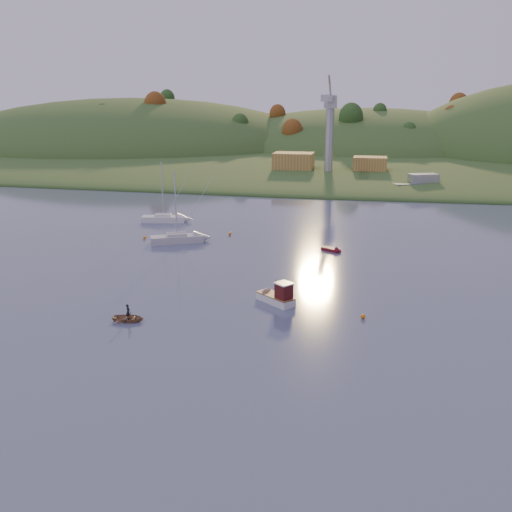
% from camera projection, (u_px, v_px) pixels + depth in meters
% --- Properties ---
extents(ground, '(500.00, 500.00, 0.00)m').
position_uv_depth(ground, '(166.00, 399.00, 43.14)').
color(ground, '#39475D').
rests_on(ground, ground).
extents(far_shore, '(620.00, 220.00, 1.50)m').
position_uv_depth(far_shore, '(344.00, 148.00, 260.02)').
color(far_shore, '#314D1E').
rests_on(far_shore, ground).
extents(shore_slope, '(640.00, 150.00, 7.00)m').
position_uv_depth(shore_slope, '(333.00, 163.00, 198.73)').
color(shore_slope, '#314D1E').
rests_on(shore_slope, ground).
extents(hill_left_far, '(120.00, 100.00, 32.00)m').
position_uv_depth(hill_left_far, '(11.00, 144.00, 277.40)').
color(hill_left_far, '#314D1E').
rests_on(hill_left_far, ground).
extents(hill_left, '(170.00, 140.00, 44.00)m').
position_uv_depth(hill_left, '(133.00, 150.00, 249.47)').
color(hill_left, '#314D1E').
rests_on(hill_left, ground).
extents(hill_center, '(140.00, 120.00, 36.00)m').
position_uv_depth(hill_center, '(365.00, 152.00, 239.19)').
color(hill_center, '#314D1E').
rests_on(hill_center, ground).
extents(hillside_trees, '(280.00, 50.00, 32.00)m').
position_uv_depth(hillside_trees, '(337.00, 157.00, 217.59)').
color(hillside_trees, '#224619').
rests_on(hillside_trees, ground).
extents(wharf, '(42.00, 16.00, 2.40)m').
position_uv_depth(wharf, '(340.00, 176.00, 156.87)').
color(wharf, slate).
rests_on(wharf, ground).
extents(shed_west, '(11.00, 8.00, 4.80)m').
position_uv_depth(shed_west, '(294.00, 161.00, 159.41)').
color(shed_west, '#A57937').
rests_on(shed_west, wharf).
extents(shed_east, '(9.00, 7.00, 4.00)m').
position_uv_depth(shed_east, '(370.00, 164.00, 156.32)').
color(shed_east, '#A57937').
rests_on(shed_east, wharf).
extents(dock_crane, '(3.20, 28.00, 20.30)m').
position_uv_depth(dock_crane, '(330.00, 117.00, 149.77)').
color(dock_crane, '#B7B7BC').
rests_on(dock_crane, wharf).
extents(fishing_boat, '(5.48, 4.88, 3.59)m').
position_uv_depth(fishing_boat, '(273.00, 295.00, 63.42)').
color(fishing_boat, white).
rests_on(fishing_boat, ground).
extents(sailboat_near, '(8.20, 3.81, 10.96)m').
position_uv_depth(sailboat_near, '(164.00, 218.00, 104.37)').
color(sailboat_near, white).
rests_on(sailboat_near, ground).
extents(sailboat_far, '(8.42, 5.66, 11.30)m').
position_uv_depth(sailboat_far, '(177.00, 238.00, 89.50)').
color(sailboat_far, beige).
rests_on(sailboat_far, ground).
extents(canoe, '(3.41, 2.55, 0.67)m').
position_uv_depth(canoe, '(128.00, 318.00, 58.12)').
color(canoe, '#916D50').
rests_on(canoe, ground).
extents(paddler, '(0.42, 0.60, 1.57)m').
position_uv_depth(paddler, '(128.00, 314.00, 58.00)').
color(paddler, black).
rests_on(paddler, ground).
extents(red_tender, '(3.46, 2.72, 1.14)m').
position_uv_depth(red_tender, '(335.00, 250.00, 84.27)').
color(red_tender, maroon).
rests_on(red_tender, ground).
extents(grey_dinghy, '(2.20, 2.90, 1.03)m').
position_uv_depth(grey_dinghy, '(178.00, 215.00, 109.55)').
color(grey_dinghy, '#535D6D').
rests_on(grey_dinghy, ground).
extents(work_vessel, '(16.96, 11.50, 4.11)m').
position_uv_depth(work_vessel, '(423.00, 185.00, 139.42)').
color(work_vessel, '#4F5868').
rests_on(work_vessel, ground).
extents(buoy_0, '(0.50, 0.50, 0.50)m').
position_uv_depth(buoy_0, '(363.00, 316.00, 58.80)').
color(buoy_0, orange).
rests_on(buoy_0, ground).
extents(buoy_1, '(0.50, 0.50, 0.50)m').
position_uv_depth(buoy_1, '(145.00, 237.00, 92.00)').
color(buoy_1, orange).
rests_on(buoy_1, ground).
extents(buoy_2, '(0.50, 0.50, 0.50)m').
position_uv_depth(buoy_2, '(230.00, 234.00, 94.54)').
color(buoy_2, orange).
rests_on(buoy_2, ground).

